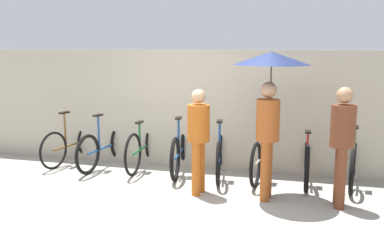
{
  "coord_description": "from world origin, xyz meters",
  "views": [
    {
      "loc": [
        1.66,
        -5.04,
        2.13
      ],
      "look_at": [
        0.0,
        1.24,
        1.0
      ],
      "focal_mm": 40.0,
      "sensor_mm": 36.0,
      "label": 1
    }
  ],
  "objects_px": {
    "pedestrian_center": "(270,83)",
    "parked_bicycle_7": "(353,163)",
    "parked_bicycle_4": "(220,153)",
    "parked_bicycle_1": "(105,146)",
    "pedestrian_trailing": "(342,138)",
    "parked_bicycle_3": "(181,150)",
    "parked_bicycle_6": "(307,158)",
    "parked_bicycle_0": "(73,143)",
    "parked_bicycle_5": "(263,155)",
    "pedestrian_leading": "(198,134)",
    "parked_bicycle_2": "(144,147)"
  },
  "relations": [
    {
      "from": "parked_bicycle_2",
      "to": "pedestrian_center",
      "type": "relative_size",
      "value": 0.83
    },
    {
      "from": "parked_bicycle_7",
      "to": "pedestrian_trailing",
      "type": "bearing_deg",
      "value": 172.81
    },
    {
      "from": "parked_bicycle_1",
      "to": "parked_bicycle_0",
      "type": "bearing_deg",
      "value": 90.5
    },
    {
      "from": "parked_bicycle_0",
      "to": "pedestrian_trailing",
      "type": "xyz_separation_m",
      "value": [
        4.6,
        -1.07,
        0.58
      ]
    },
    {
      "from": "pedestrian_leading",
      "to": "pedestrian_trailing",
      "type": "xyz_separation_m",
      "value": [
        1.95,
        -0.02,
        0.05
      ]
    },
    {
      "from": "parked_bicycle_2",
      "to": "pedestrian_leading",
      "type": "height_order",
      "value": "pedestrian_leading"
    },
    {
      "from": "parked_bicycle_0",
      "to": "pedestrian_center",
      "type": "relative_size",
      "value": 0.79
    },
    {
      "from": "parked_bicycle_4",
      "to": "pedestrian_center",
      "type": "relative_size",
      "value": 0.87
    },
    {
      "from": "parked_bicycle_4",
      "to": "pedestrian_center",
      "type": "height_order",
      "value": "pedestrian_center"
    },
    {
      "from": "parked_bicycle_1",
      "to": "pedestrian_center",
      "type": "bearing_deg",
      "value": -100.46
    },
    {
      "from": "parked_bicycle_5",
      "to": "pedestrian_center",
      "type": "height_order",
      "value": "pedestrian_center"
    },
    {
      "from": "parked_bicycle_0",
      "to": "pedestrian_leading",
      "type": "height_order",
      "value": "pedestrian_leading"
    },
    {
      "from": "parked_bicycle_4",
      "to": "parked_bicycle_7",
      "type": "height_order",
      "value": "parked_bicycle_7"
    },
    {
      "from": "parked_bicycle_7",
      "to": "parked_bicycle_2",
      "type": "bearing_deg",
      "value": 96.6
    },
    {
      "from": "parked_bicycle_2",
      "to": "parked_bicycle_1",
      "type": "bearing_deg",
      "value": 95.8
    },
    {
      "from": "pedestrian_trailing",
      "to": "parked_bicycle_4",
      "type": "bearing_deg",
      "value": 149.23
    },
    {
      "from": "parked_bicycle_2",
      "to": "pedestrian_center",
      "type": "height_order",
      "value": "pedestrian_center"
    },
    {
      "from": "parked_bicycle_5",
      "to": "parked_bicycle_6",
      "type": "xyz_separation_m",
      "value": [
        0.69,
        -0.02,
        -0.0
      ]
    },
    {
      "from": "parked_bicycle_4",
      "to": "parked_bicycle_7",
      "type": "xyz_separation_m",
      "value": [
        2.09,
        0.03,
        -0.02
      ]
    },
    {
      "from": "parked_bicycle_5",
      "to": "pedestrian_leading",
      "type": "xyz_separation_m",
      "value": [
        -0.83,
        -1.04,
        0.52
      ]
    },
    {
      "from": "parked_bicycle_1",
      "to": "parked_bicycle_6",
      "type": "relative_size",
      "value": 0.99
    },
    {
      "from": "parked_bicycle_1",
      "to": "parked_bicycle_7",
      "type": "relative_size",
      "value": 1.08
    },
    {
      "from": "parked_bicycle_4",
      "to": "pedestrian_trailing",
      "type": "xyz_separation_m",
      "value": [
        1.82,
        -0.98,
        0.57
      ]
    },
    {
      "from": "parked_bicycle_2",
      "to": "pedestrian_trailing",
      "type": "xyz_separation_m",
      "value": [
        3.21,
        -1.09,
        0.56
      ]
    },
    {
      "from": "parked_bicycle_0",
      "to": "parked_bicycle_4",
      "type": "height_order",
      "value": "parked_bicycle_0"
    },
    {
      "from": "parked_bicycle_2",
      "to": "parked_bicycle_4",
      "type": "bearing_deg",
      "value": -95.5
    },
    {
      "from": "parked_bicycle_3",
      "to": "pedestrian_leading",
      "type": "xyz_separation_m",
      "value": [
        0.57,
        -1.02,
        0.52
      ]
    },
    {
      "from": "pedestrian_trailing",
      "to": "parked_bicycle_0",
      "type": "bearing_deg",
      "value": 164.37
    },
    {
      "from": "parked_bicycle_1",
      "to": "parked_bicycle_2",
      "type": "xyz_separation_m",
      "value": [
        0.69,
        0.08,
        0.02
      ]
    },
    {
      "from": "parked_bicycle_7",
      "to": "pedestrian_center",
      "type": "height_order",
      "value": "pedestrian_center"
    },
    {
      "from": "parked_bicycle_0",
      "to": "parked_bicycle_6",
      "type": "height_order",
      "value": "parked_bicycle_0"
    },
    {
      "from": "parked_bicycle_0",
      "to": "parked_bicycle_3",
      "type": "height_order",
      "value": "parked_bicycle_0"
    },
    {
      "from": "parked_bicycle_1",
      "to": "parked_bicycle_4",
      "type": "relative_size",
      "value": 0.98
    },
    {
      "from": "parked_bicycle_3",
      "to": "parked_bicycle_4",
      "type": "height_order",
      "value": "parked_bicycle_4"
    },
    {
      "from": "parked_bicycle_0",
      "to": "pedestrian_leading",
      "type": "relative_size",
      "value": 1.05
    },
    {
      "from": "parked_bicycle_5",
      "to": "pedestrian_trailing",
      "type": "relative_size",
      "value": 1.1
    },
    {
      "from": "pedestrian_center",
      "to": "parked_bicycle_0",
      "type": "bearing_deg",
      "value": 170.96
    },
    {
      "from": "parked_bicycle_3",
      "to": "parked_bicycle_6",
      "type": "distance_m",
      "value": 2.09
    },
    {
      "from": "pedestrian_center",
      "to": "parked_bicycle_4",
      "type": "bearing_deg",
      "value": 140.59
    },
    {
      "from": "pedestrian_center",
      "to": "parked_bicycle_7",
      "type": "bearing_deg",
      "value": 41.16
    },
    {
      "from": "pedestrian_trailing",
      "to": "parked_bicycle_1",
      "type": "bearing_deg",
      "value": 163.09
    },
    {
      "from": "parked_bicycle_2",
      "to": "pedestrian_leading",
      "type": "distance_m",
      "value": 1.73
    },
    {
      "from": "pedestrian_center",
      "to": "pedestrian_trailing",
      "type": "relative_size",
      "value": 1.28
    },
    {
      "from": "parked_bicycle_1",
      "to": "parked_bicycle_3",
      "type": "bearing_deg",
      "value": -82.55
    },
    {
      "from": "pedestrian_leading",
      "to": "pedestrian_center",
      "type": "height_order",
      "value": "pedestrian_center"
    },
    {
      "from": "parked_bicycle_1",
      "to": "pedestrian_trailing",
      "type": "xyz_separation_m",
      "value": [
        3.9,
        -1.0,
        0.58
      ]
    },
    {
      "from": "parked_bicycle_3",
      "to": "pedestrian_center",
      "type": "distance_m",
      "value": 2.2
    },
    {
      "from": "parked_bicycle_4",
      "to": "parked_bicycle_7",
      "type": "bearing_deg",
      "value": -97.89
    },
    {
      "from": "parked_bicycle_0",
      "to": "parked_bicycle_5",
      "type": "relative_size",
      "value": 0.91
    },
    {
      "from": "parked_bicycle_4",
      "to": "parked_bicycle_6",
      "type": "xyz_separation_m",
      "value": [
        1.39,
        0.05,
        -0.0
      ]
    }
  ]
}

